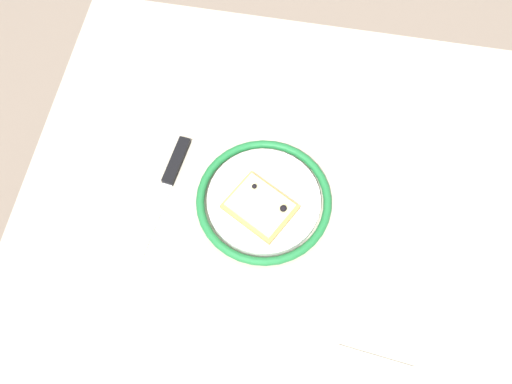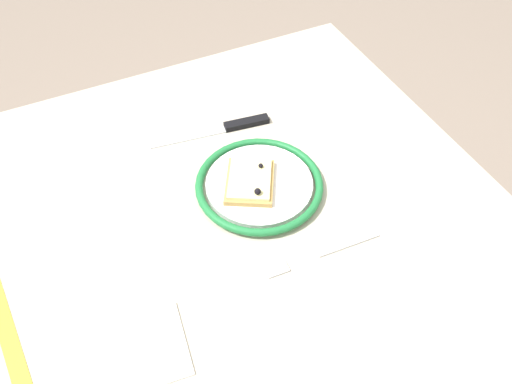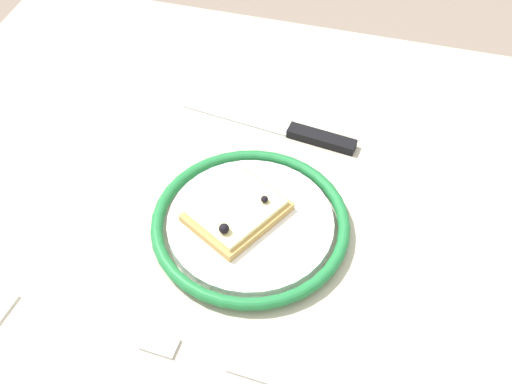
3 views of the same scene
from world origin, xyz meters
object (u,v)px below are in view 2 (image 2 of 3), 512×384
at_px(plate, 259,185).
at_px(pizza_slice_near, 250,181).
at_px(dining_table, 247,248).
at_px(fork, 322,253).
at_px(napkin, 141,350).
at_px(knife, 231,127).

height_order(plate, pizza_slice_near, pizza_slice_near).
height_order(dining_table, fork, fork).
xyz_separation_m(pizza_slice_near, fork, (-0.17, -0.05, -0.02)).
distance_m(dining_table, napkin, 0.29).
bearing_deg(plate, dining_table, 136.20).
bearing_deg(knife, dining_table, 163.14).
bearing_deg(fork, knife, 2.27).
height_order(plate, knife, plate).
distance_m(pizza_slice_near, napkin, 0.33).
height_order(dining_table, napkin, napkin).
distance_m(plate, knife, 0.17).
distance_m(dining_table, pizza_slice_near, 0.13).
bearing_deg(napkin, dining_table, -56.94).
bearing_deg(plate, fork, -169.64).
bearing_deg(dining_table, plate, -43.80).
bearing_deg(dining_table, knife, -16.86).
bearing_deg(dining_table, napkin, 123.06).
height_order(plate, fork, plate).
bearing_deg(napkin, knife, -38.99).
bearing_deg(knife, fork, -177.73).
bearing_deg(fork, napkin, 96.02).
bearing_deg(napkin, plate, -54.31).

